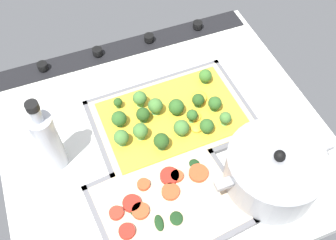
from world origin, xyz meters
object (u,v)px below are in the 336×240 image
broccoli_pizza (171,116)px  baking_tray_back (168,205)px  oil_bottle (48,141)px  baking_tray_front (172,119)px  veggie_pizza_back (166,202)px  cooking_pot (273,171)px

broccoli_pizza → baking_tray_back: 22.49cm
broccoli_pizza → oil_bottle: size_ratio=1.71×
baking_tray_front → veggie_pizza_back: veggie_pizza_back is taller
baking_tray_back → cooking_pot: 23.55cm
broccoli_pizza → veggie_pizza_back: 22.13cm
cooking_pot → oil_bottle: 48.54cm
baking_tray_front → cooking_pot: size_ratio=1.41×
broccoli_pizza → veggie_pizza_back: (9.10, 20.14, -1.16)cm
veggie_pizza_back → oil_bottle: oil_bottle is taller
veggie_pizza_back → baking_tray_front: bearing=-115.0°
broccoli_pizza → oil_bottle: (28.79, 0.96, 6.59)cm
cooking_pot → broccoli_pizza: bearing=-59.0°
veggie_pizza_back → cooking_pot: cooking_pot is taller
baking_tray_front → broccoli_pizza: broccoli_pizza is taller
veggie_pizza_back → oil_bottle: 28.56cm
baking_tray_back → veggie_pizza_back: bearing=-59.1°
broccoli_pizza → oil_bottle: bearing=1.9°
baking_tray_back → oil_bottle: oil_bottle is taller
veggie_pizza_back → oil_bottle: (19.69, -19.17, 7.75)cm
baking_tray_back → oil_bottle: bearing=-44.5°
baking_tray_front → broccoli_pizza: bearing=41.9°
veggie_pizza_back → cooking_pot: bearing=172.0°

